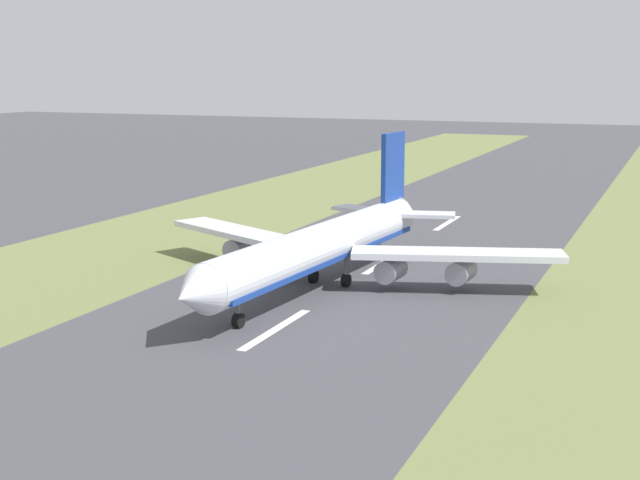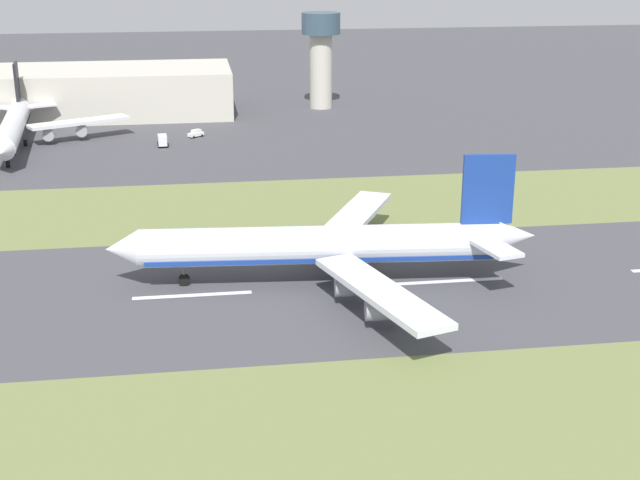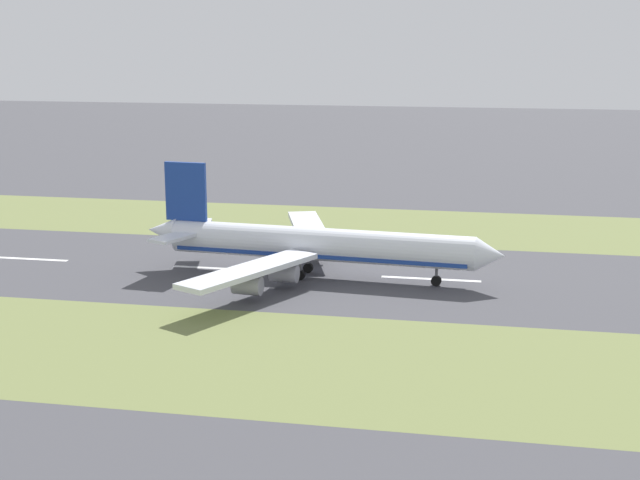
# 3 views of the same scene
# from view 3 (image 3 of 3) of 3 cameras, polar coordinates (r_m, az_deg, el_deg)

# --- Properties ---
(ground_plane) EXTENTS (800.00, 800.00, 0.00)m
(ground_plane) POSITION_cam_3_polar(r_m,az_deg,el_deg) (166.48, -1.85, -2.06)
(ground_plane) COLOR #424247
(grass_median_west) EXTENTS (40.00, 600.00, 0.01)m
(grass_median_west) POSITION_cam_3_polar(r_m,az_deg,el_deg) (209.41, 0.84, 1.08)
(grass_median_west) COLOR olive
(grass_median_west) RESTS_ON ground
(grass_median_east) EXTENTS (40.00, 600.00, 0.01)m
(grass_median_east) POSITION_cam_3_polar(r_m,az_deg,el_deg) (125.01, -6.41, -7.31)
(grass_median_east) COLOR olive
(grass_median_east) RESTS_ON ground
(centreline_dash_near) EXTENTS (1.20, 18.00, 0.01)m
(centreline_dash_near) POSITION_cam_3_polar(r_m,az_deg,el_deg) (185.66, -18.35, -1.14)
(centreline_dash_near) COLOR silver
(centreline_dash_near) RESTS_ON ground
(centreline_dash_mid) EXTENTS (1.20, 18.00, 0.01)m
(centreline_dash_mid) POSITION_cam_3_polar(r_m,az_deg,el_deg) (170.02, -6.47, -1.82)
(centreline_dash_mid) COLOR silver
(centreline_dash_mid) RESTS_ON ground
(centreline_dash_far) EXTENTS (1.20, 18.00, 0.01)m
(centreline_dash_far) POSITION_cam_3_polar(r_m,az_deg,el_deg) (162.92, 7.11, -2.49)
(centreline_dash_far) COLOR silver
(centreline_dash_far) RESTS_ON ground
(airplane_main_jet) EXTENTS (63.93, 67.22, 20.20)m
(airplane_main_jet) POSITION_cam_3_polar(r_m,az_deg,el_deg) (161.81, -0.65, -0.30)
(airplane_main_jet) COLOR silver
(airplane_main_jet) RESTS_ON ground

